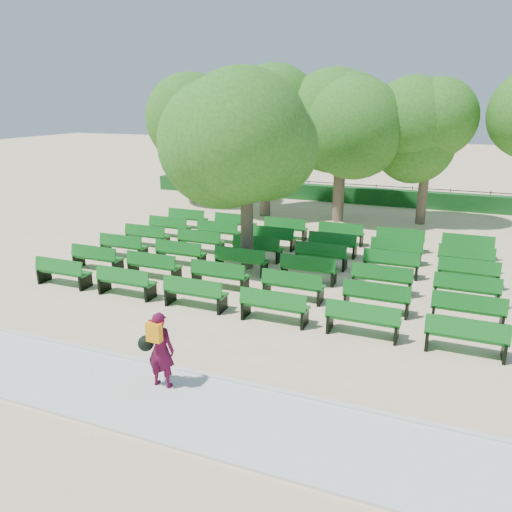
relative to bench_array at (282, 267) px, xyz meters
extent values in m
plane|color=beige|center=(0.10, -1.08, -0.09)|extent=(120.00, 120.00, 0.00)
cube|color=silver|center=(0.10, -8.48, -0.06)|extent=(30.00, 2.20, 0.06)
cube|color=silver|center=(0.10, -7.33, -0.04)|extent=(30.00, 0.12, 0.10)
cube|color=#134A1A|center=(0.10, 12.92, 0.36)|extent=(26.00, 0.70, 0.90)
cube|color=#126A1D|center=(0.00, 0.01, 0.36)|extent=(1.84, 0.52, 0.06)
cube|color=#126A1D|center=(0.00, -0.20, 0.62)|extent=(1.84, 0.15, 0.43)
cylinder|color=brown|center=(-1.24, -0.17, 1.30)|extent=(0.44, 0.44, 2.78)
ellipsoid|color=#2F6E1D|center=(-1.24, -0.17, 3.81)|extent=(4.10, 4.10, 3.69)
imported|color=#4B0A26|center=(0.18, -8.00, 0.78)|extent=(0.61, 0.42, 1.63)
cube|color=orange|center=(0.18, -8.19, 1.25)|extent=(0.30, 0.15, 0.38)
sphere|color=black|center=(-0.13, -8.06, 0.89)|extent=(0.33, 0.33, 0.33)
camera|label=1|loc=(5.33, -15.65, 5.58)|focal=35.00mm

